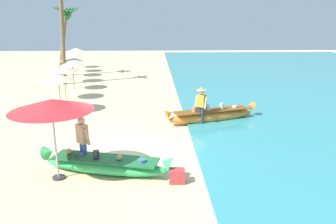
{
  "coord_description": "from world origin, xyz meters",
  "views": [
    {
      "loc": [
        1.03,
        -10.15,
        4.38
      ],
      "look_at": [
        1.54,
        2.15,
        0.9
      ],
      "focal_mm": 34.47,
      "sensor_mm": 36.0,
      "label": 1
    }
  ],
  "objects_px": {
    "palm_tree_tall_inland": "(61,5)",
    "cooler_box": "(177,176)",
    "palm_tree_leaning_seaward": "(65,18)",
    "person_vendor_hatted": "(201,103)",
    "boat_orange_midground": "(211,115)",
    "person_tourist_customer": "(83,139)",
    "patio_umbrella_large": "(51,105)",
    "boat_green_foreground": "(105,165)"
  },
  "relations": [
    {
      "from": "person_vendor_hatted",
      "to": "person_tourist_customer",
      "type": "relative_size",
      "value": 1.03
    },
    {
      "from": "boat_green_foreground",
      "to": "palm_tree_leaning_seaward",
      "type": "distance_m",
      "value": 19.36
    },
    {
      "from": "person_tourist_customer",
      "to": "palm_tree_leaning_seaward",
      "type": "distance_m",
      "value": 18.66
    },
    {
      "from": "palm_tree_tall_inland",
      "to": "cooler_box",
      "type": "relative_size",
      "value": 16.16
    },
    {
      "from": "palm_tree_tall_inland",
      "to": "palm_tree_leaning_seaward",
      "type": "bearing_deg",
      "value": 102.3
    },
    {
      "from": "boat_green_foreground",
      "to": "palm_tree_leaning_seaward",
      "type": "relative_size",
      "value": 0.72
    },
    {
      "from": "person_vendor_hatted",
      "to": "cooler_box",
      "type": "distance_m",
      "value": 5.38
    },
    {
      "from": "person_vendor_hatted",
      "to": "person_tourist_customer",
      "type": "xyz_separation_m",
      "value": [
        -4.18,
        -4.06,
        -0.05
      ]
    },
    {
      "from": "patio_umbrella_large",
      "to": "palm_tree_tall_inland",
      "type": "relative_size",
      "value": 0.34
    },
    {
      "from": "cooler_box",
      "to": "boat_orange_midground",
      "type": "bearing_deg",
      "value": 73.24
    },
    {
      "from": "boat_orange_midground",
      "to": "cooler_box",
      "type": "xyz_separation_m",
      "value": [
        -1.92,
        -5.56,
        -0.12
      ]
    },
    {
      "from": "person_tourist_customer",
      "to": "cooler_box",
      "type": "relative_size",
      "value": 3.81
    },
    {
      "from": "person_tourist_customer",
      "to": "cooler_box",
      "type": "distance_m",
      "value": 3.09
    },
    {
      "from": "boat_orange_midground",
      "to": "palm_tree_tall_inland",
      "type": "distance_m",
      "value": 13.82
    },
    {
      "from": "palm_tree_tall_inland",
      "to": "patio_umbrella_large",
      "type": "bearing_deg",
      "value": -76.75
    },
    {
      "from": "patio_umbrella_large",
      "to": "palm_tree_leaning_seaward",
      "type": "distance_m",
      "value": 18.97
    },
    {
      "from": "palm_tree_tall_inland",
      "to": "palm_tree_leaning_seaward",
      "type": "height_order",
      "value": "palm_tree_tall_inland"
    },
    {
      "from": "palm_tree_leaning_seaward",
      "to": "cooler_box",
      "type": "xyz_separation_m",
      "value": [
        7.65,
        -18.71,
        -4.41
      ]
    },
    {
      "from": "patio_umbrella_large",
      "to": "cooler_box",
      "type": "height_order",
      "value": "patio_umbrella_large"
    },
    {
      "from": "person_vendor_hatted",
      "to": "palm_tree_tall_inland",
      "type": "relative_size",
      "value": 0.24
    },
    {
      "from": "person_tourist_customer",
      "to": "palm_tree_leaning_seaward",
      "type": "bearing_deg",
      "value": 105.38
    },
    {
      "from": "boat_orange_midground",
      "to": "palm_tree_leaning_seaward",
      "type": "bearing_deg",
      "value": 126.05
    },
    {
      "from": "person_vendor_hatted",
      "to": "palm_tree_tall_inland",
      "type": "bearing_deg",
      "value": 129.91
    },
    {
      "from": "palm_tree_tall_inland",
      "to": "palm_tree_leaning_seaward",
      "type": "relative_size",
      "value": 1.22
    },
    {
      "from": "boat_orange_midground",
      "to": "palm_tree_tall_inland",
      "type": "relative_size",
      "value": 0.62
    },
    {
      "from": "person_tourist_customer",
      "to": "patio_umbrella_large",
      "type": "xyz_separation_m",
      "value": [
        -0.6,
        -0.69,
        1.25
      ]
    },
    {
      "from": "boat_green_foreground",
      "to": "boat_orange_midground",
      "type": "relative_size",
      "value": 0.94
    },
    {
      "from": "cooler_box",
      "to": "palm_tree_tall_inland",
      "type": "bearing_deg",
      "value": 116.83
    },
    {
      "from": "boat_orange_midground",
      "to": "palm_tree_tall_inland",
      "type": "bearing_deg",
      "value": 132.98
    },
    {
      "from": "palm_tree_leaning_seaward",
      "to": "boat_orange_midground",
      "type": "bearing_deg",
      "value": -53.95
    },
    {
      "from": "boat_orange_midground",
      "to": "person_vendor_hatted",
      "type": "xyz_separation_m",
      "value": [
        -0.54,
        -0.43,
        0.66
      ]
    },
    {
      "from": "person_vendor_hatted",
      "to": "patio_umbrella_large",
      "type": "distance_m",
      "value": 6.84
    },
    {
      "from": "patio_umbrella_large",
      "to": "palm_tree_leaning_seaward",
      "type": "height_order",
      "value": "palm_tree_leaning_seaward"
    },
    {
      "from": "boat_green_foreground",
      "to": "cooler_box",
      "type": "bearing_deg",
      "value": -17.96
    },
    {
      "from": "boat_green_foreground",
      "to": "person_vendor_hatted",
      "type": "distance_m",
      "value": 5.69
    },
    {
      "from": "person_vendor_hatted",
      "to": "cooler_box",
      "type": "height_order",
      "value": "person_vendor_hatted"
    },
    {
      "from": "patio_umbrella_large",
      "to": "cooler_box",
      "type": "distance_m",
      "value": 3.96
    },
    {
      "from": "boat_orange_midground",
      "to": "cooler_box",
      "type": "distance_m",
      "value": 5.89
    },
    {
      "from": "palm_tree_tall_inland",
      "to": "cooler_box",
      "type": "distance_m",
      "value": 17.25
    },
    {
      "from": "cooler_box",
      "to": "palm_tree_leaning_seaward",
      "type": "bearing_deg",
      "value": 114.52
    },
    {
      "from": "boat_orange_midground",
      "to": "cooler_box",
      "type": "height_order",
      "value": "boat_orange_midground"
    },
    {
      "from": "person_vendor_hatted",
      "to": "cooler_box",
      "type": "relative_size",
      "value": 3.91
    }
  ]
}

